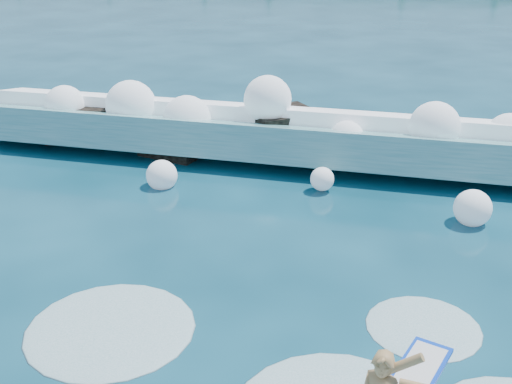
{
  "coord_description": "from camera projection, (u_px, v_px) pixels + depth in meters",
  "views": [
    {
      "loc": [
        4.16,
        -8.63,
        5.94
      ],
      "look_at": [
        1.5,
        2.0,
        1.2
      ],
      "focal_mm": 45.0,
      "sensor_mm": 36.0,
      "label": 1
    }
  ],
  "objects": [
    {
      "name": "breaking_wave",
      "position": [
        301.0,
        138.0,
        16.88
      ],
      "size": [
        18.03,
        2.81,
        1.55
      ],
      "color": "teal",
      "rests_on": "ground"
    },
    {
      "name": "ground",
      "position": [
        143.0,
        293.0,
        10.97
      ],
      "size": [
        200.0,
        200.0,
        0.0
      ],
      "primitive_type": "plane",
      "color": "#07303E",
      "rests_on": "ground"
    },
    {
      "name": "rock_cluster",
      "position": [
        172.0,
        130.0,
        18.0
      ],
      "size": [
        8.08,
        3.11,
        1.24
      ],
      "color": "black",
      "rests_on": "ground"
    },
    {
      "name": "wave_spray",
      "position": [
        290.0,
        123.0,
        16.6
      ],
      "size": [
        14.8,
        4.58,
        2.2
      ],
      "color": "white",
      "rests_on": "ground"
    }
  ]
}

